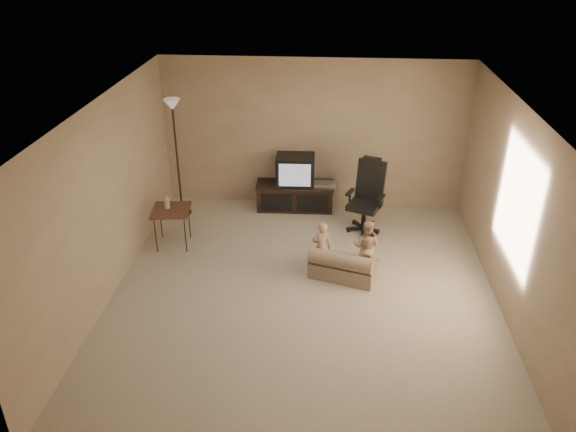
# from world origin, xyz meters

# --- Properties ---
(floor) EXTENTS (5.50, 5.50, 0.00)m
(floor) POSITION_xyz_m (0.00, 0.00, 0.00)
(floor) COLOR #BEB297
(floor) RESTS_ON ground
(room_shell) EXTENTS (5.50, 5.50, 5.50)m
(room_shell) POSITION_xyz_m (0.00, 0.00, 1.52)
(room_shell) COLOR silver
(room_shell) RESTS_ON floor
(tv_stand) EXTENTS (1.34, 0.52, 0.95)m
(tv_stand) POSITION_xyz_m (-0.28, 2.49, 0.39)
(tv_stand) COLOR black
(tv_stand) RESTS_ON floor
(office_chair) EXTENTS (0.70, 0.72, 1.17)m
(office_chair) POSITION_xyz_m (0.88, 1.84, 0.42)
(office_chair) COLOR black
(office_chair) RESTS_ON floor
(side_table) EXTENTS (0.60, 0.60, 0.81)m
(side_table) POSITION_xyz_m (-2.04, 1.11, 0.58)
(side_table) COLOR brown
(side_table) RESTS_ON floor
(floor_lamp) EXTENTS (0.30, 0.30, 1.96)m
(floor_lamp) POSITION_xyz_m (-2.17, 2.16, 1.43)
(floor_lamp) COLOR black
(floor_lamp) RESTS_ON floor
(child_sofa) EXTENTS (0.99, 0.73, 0.44)m
(child_sofa) POSITION_xyz_m (0.51, 0.41, 0.18)
(child_sofa) COLOR gray
(child_sofa) RESTS_ON floor
(toddler_left) EXTENTS (0.31, 0.25, 0.77)m
(toddler_left) POSITION_xyz_m (0.21, 0.55, 0.38)
(toddler_left) COLOR tan
(toddler_left) RESTS_ON floor
(toddler_right) EXTENTS (0.42, 0.30, 0.79)m
(toddler_right) POSITION_xyz_m (0.82, 0.60, 0.39)
(toddler_right) COLOR tan
(toddler_right) RESTS_ON floor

